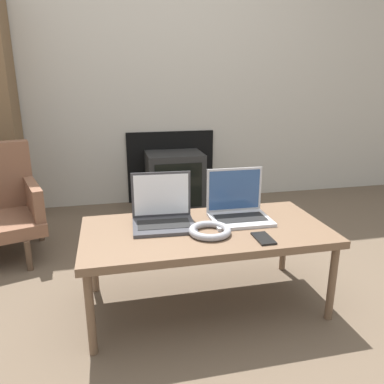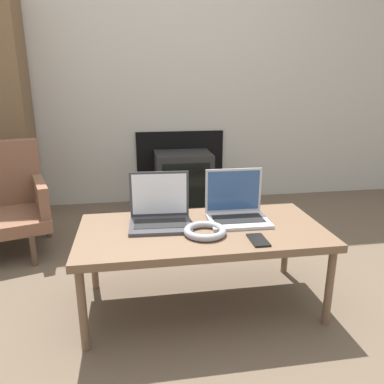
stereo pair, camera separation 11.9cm
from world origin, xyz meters
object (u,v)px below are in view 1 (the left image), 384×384
at_px(tv, 175,180).
at_px(phone, 263,238).
at_px(laptop_left, 163,213).
at_px(laptop_right, 238,208).
at_px(headphones, 210,231).

bearing_deg(tv, phone, -86.75).
bearing_deg(laptop_left, laptop_right, 3.23).
relative_size(headphones, tv, 0.40).
height_order(laptop_left, laptop_right, same).
height_order(laptop_left, headphones, laptop_left).
xyz_separation_m(headphones, tv, (0.12, 1.60, -0.19)).
relative_size(headphones, phone, 1.47).
xyz_separation_m(laptop_right, phone, (0.02, -0.28, -0.05)).
distance_m(laptop_left, phone, 0.50).
xyz_separation_m(laptop_right, headphones, (-0.19, -0.17, -0.04)).
relative_size(laptop_left, laptop_right, 1.03).
distance_m(laptop_right, headphones, 0.26).
xyz_separation_m(laptop_right, tv, (-0.07, 1.43, -0.23)).
bearing_deg(headphones, laptop_left, 138.19).
bearing_deg(laptop_right, laptop_left, -178.97).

